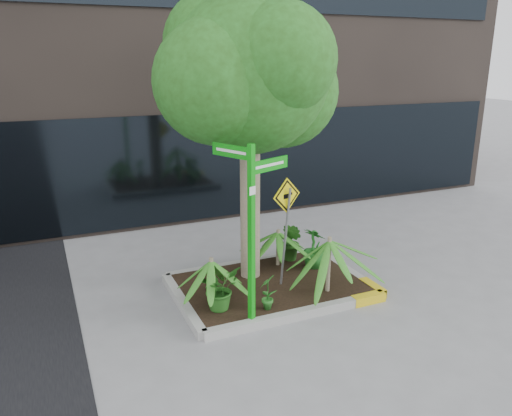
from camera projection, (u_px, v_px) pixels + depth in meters
name	position (u px, v px, depth m)	size (l,w,h in m)	color
ground	(267.00, 299.00, 8.49)	(80.00, 80.00, 0.00)	gray
planter	(272.00, 285.00, 8.79)	(3.35, 2.36, 0.15)	#9E9E99
tree	(249.00, 74.00, 8.09)	(3.38, 2.99, 5.06)	tan
palm_front	(330.00, 241.00, 8.22)	(1.09, 1.09, 1.21)	tan
palm_left	(211.00, 261.00, 7.90)	(0.86, 0.86, 0.95)	tan
palm_back	(278.00, 232.00, 9.35)	(0.80, 0.80, 0.89)	tan
shrub_a	(219.00, 288.00, 7.78)	(0.62, 0.62, 0.69)	#25631C
shrub_b	(314.00, 248.00, 9.35)	(0.43, 0.43, 0.76)	#1E651E
shrub_c	(268.00, 291.00, 7.78)	(0.31, 0.31, 0.59)	#266C21
shrub_d	(292.00, 242.00, 9.64)	(0.43, 0.43, 0.78)	#235719
street_sign_post	(251.00, 217.00, 7.20)	(1.03, 0.79, 2.82)	#0E9D12
cattle_sign	(286.00, 214.00, 8.27)	(0.57, 0.23, 1.93)	slate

